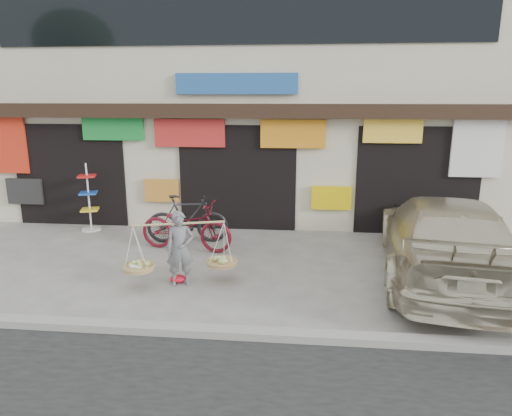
# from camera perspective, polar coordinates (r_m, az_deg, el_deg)

# --- Properties ---
(ground) EXTENTS (70.00, 70.00, 0.00)m
(ground) POSITION_cam_1_polar(r_m,az_deg,el_deg) (8.82, -5.41, -9.02)
(ground) COLOR gray
(ground) RESTS_ON ground
(kerb) EXTENTS (70.00, 0.25, 0.12)m
(kerb) POSITION_cam_1_polar(r_m,az_deg,el_deg) (7.04, -8.63, -14.87)
(kerb) COLOR gray
(kerb) RESTS_ON ground
(shophouse_block) EXTENTS (14.00, 6.32, 7.00)m
(shophouse_block) POSITION_cam_1_polar(r_m,az_deg,el_deg) (14.47, -0.76, 14.02)
(shophouse_block) COLOR beige
(shophouse_block) RESTS_ON ground
(street_vendor) EXTENTS (2.03, 0.97, 1.40)m
(street_vendor) POSITION_cam_1_polar(r_m,az_deg,el_deg) (8.50, -9.45, -5.47)
(street_vendor) COLOR slate
(street_vendor) RESTS_ON ground
(bike_1) EXTENTS (1.98, 0.80, 1.16)m
(bike_1) POSITION_cam_1_polar(r_m,az_deg,el_deg) (10.92, -8.57, -1.36)
(bike_1) COLOR black
(bike_1) RESTS_ON ground
(bike_2) EXTENTS (2.24, 1.06, 1.13)m
(bike_2) POSITION_cam_1_polar(r_m,az_deg,el_deg) (10.39, -8.74, -2.23)
(bike_2) COLOR maroon
(bike_2) RESTS_ON ground
(suv) EXTENTS (3.03, 5.74, 1.59)m
(suv) POSITION_cam_1_polar(r_m,az_deg,el_deg) (9.41, 22.48, -3.45)
(suv) COLOR beige
(suv) RESTS_ON ground
(display_rack) EXTENTS (0.52, 0.52, 1.76)m
(display_rack) POSITION_cam_1_polar(r_m,az_deg,el_deg) (12.52, -20.13, 0.52)
(display_rack) COLOR silver
(display_rack) RESTS_ON ground
(red_bag) EXTENTS (0.31, 0.25, 0.14)m
(red_bag) POSITION_cam_1_polar(r_m,az_deg,el_deg) (8.81, -9.74, -8.70)
(red_bag) COLOR red
(red_bag) RESTS_ON ground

